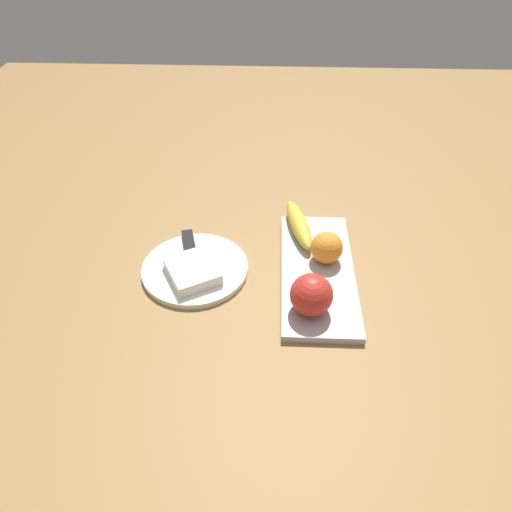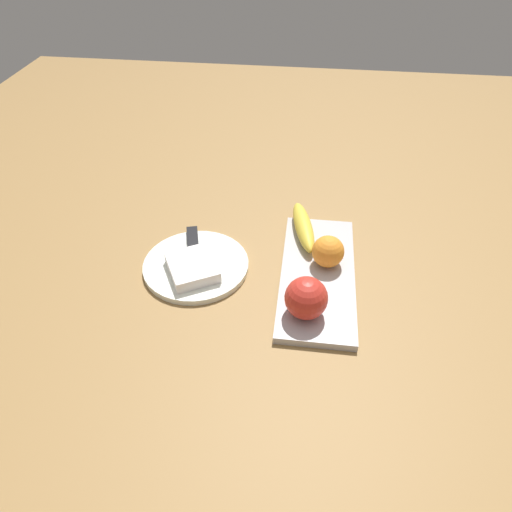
{
  "view_description": "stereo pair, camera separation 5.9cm",
  "coord_description": "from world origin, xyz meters",
  "px_view_note": "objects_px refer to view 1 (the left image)",
  "views": [
    {
      "loc": [
        0.75,
        -0.08,
        0.66
      ],
      "look_at": [
        0.05,
        -0.11,
        0.05
      ],
      "focal_mm": 32.56,
      "sensor_mm": 36.0,
      "label": 1
    },
    {
      "loc": [
        0.75,
        -0.02,
        0.66
      ],
      "look_at": [
        0.05,
        -0.11,
        0.05
      ],
      "focal_mm": 32.56,
      "sensor_mm": 36.0,
      "label": 2
    }
  ],
  "objects_px": {
    "dinner_plate": "(195,269)",
    "knife": "(190,249)",
    "folded_napkin": "(192,271)",
    "fruit_tray": "(317,272)",
    "banana": "(299,224)",
    "apple": "(311,295)",
    "orange_near_apple": "(327,248)"
  },
  "relations": [
    {
      "from": "fruit_tray",
      "to": "dinner_plate",
      "type": "distance_m",
      "value": 0.25
    },
    {
      "from": "dinner_plate",
      "to": "fruit_tray",
      "type": "bearing_deg",
      "value": 90.0
    },
    {
      "from": "dinner_plate",
      "to": "knife",
      "type": "bearing_deg",
      "value": -161.05
    },
    {
      "from": "knife",
      "to": "orange_near_apple",
      "type": "bearing_deg",
      "value": 70.81
    },
    {
      "from": "folded_napkin",
      "to": "knife",
      "type": "relative_size",
      "value": 0.58
    },
    {
      "from": "apple",
      "to": "folded_napkin",
      "type": "xyz_separation_m",
      "value": [
        -0.09,
        -0.23,
        -0.03
      ]
    },
    {
      "from": "folded_napkin",
      "to": "knife",
      "type": "distance_m",
      "value": 0.08
    },
    {
      "from": "folded_napkin",
      "to": "apple",
      "type": "bearing_deg",
      "value": 69.51
    },
    {
      "from": "fruit_tray",
      "to": "apple",
      "type": "bearing_deg",
      "value": -10.74
    },
    {
      "from": "fruit_tray",
      "to": "orange_near_apple",
      "type": "xyz_separation_m",
      "value": [
        -0.03,
        0.02,
        0.04
      ]
    },
    {
      "from": "apple",
      "to": "knife",
      "type": "height_order",
      "value": "apple"
    },
    {
      "from": "banana",
      "to": "folded_napkin",
      "type": "xyz_separation_m",
      "value": [
        0.15,
        -0.22,
        -0.01
      ]
    },
    {
      "from": "orange_near_apple",
      "to": "knife",
      "type": "height_order",
      "value": "orange_near_apple"
    },
    {
      "from": "dinner_plate",
      "to": "folded_napkin",
      "type": "bearing_deg",
      "value": 0.0
    },
    {
      "from": "banana",
      "to": "dinner_plate",
      "type": "relative_size",
      "value": 0.8
    },
    {
      "from": "apple",
      "to": "banana",
      "type": "xyz_separation_m",
      "value": [
        -0.24,
        -0.01,
        -0.02
      ]
    },
    {
      "from": "apple",
      "to": "dinner_plate",
      "type": "relative_size",
      "value": 0.36
    },
    {
      "from": "folded_napkin",
      "to": "fruit_tray",
      "type": "bearing_deg",
      "value": 96.19
    },
    {
      "from": "apple",
      "to": "banana",
      "type": "relative_size",
      "value": 0.45
    },
    {
      "from": "banana",
      "to": "folded_napkin",
      "type": "relative_size",
      "value": 1.69
    },
    {
      "from": "dinner_plate",
      "to": "knife",
      "type": "distance_m",
      "value": 0.05
    },
    {
      "from": "dinner_plate",
      "to": "folded_napkin",
      "type": "relative_size",
      "value": 2.1
    },
    {
      "from": "banana",
      "to": "folded_napkin",
      "type": "bearing_deg",
      "value": -67.37
    },
    {
      "from": "banana",
      "to": "orange_near_apple",
      "type": "distance_m",
      "value": 0.11
    },
    {
      "from": "fruit_tray",
      "to": "apple",
      "type": "height_order",
      "value": "apple"
    },
    {
      "from": "folded_napkin",
      "to": "dinner_plate",
      "type": "bearing_deg",
      "value": 180.0
    },
    {
      "from": "orange_near_apple",
      "to": "dinner_plate",
      "type": "relative_size",
      "value": 0.3
    },
    {
      "from": "apple",
      "to": "banana",
      "type": "bearing_deg",
      "value": -176.45
    },
    {
      "from": "folded_napkin",
      "to": "knife",
      "type": "height_order",
      "value": "folded_napkin"
    },
    {
      "from": "apple",
      "to": "dinner_plate",
      "type": "xyz_separation_m",
      "value": [
        -0.11,
        -0.23,
        -0.05
      ]
    },
    {
      "from": "fruit_tray",
      "to": "knife",
      "type": "relative_size",
      "value": 2.01
    },
    {
      "from": "apple",
      "to": "orange_near_apple",
      "type": "distance_m",
      "value": 0.15
    }
  ]
}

